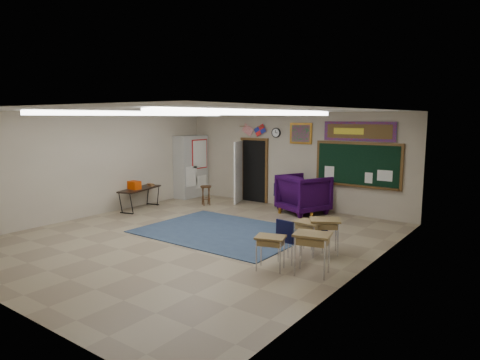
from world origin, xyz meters
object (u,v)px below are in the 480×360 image
Objects in this scene: wingback_armchair at (304,194)px; wooden_stool at (206,195)px; student_desk_front_left at (309,235)px; folding_table at (140,198)px; student_desk_front_right at (325,234)px.

wingback_armchair is 3.24m from wooden_stool.
student_desk_front_left is 1.08× the size of wooden_stool.
wingback_armchair reaches higher than folding_table.
wingback_armchair is 1.67× the size of student_desk_front_right.
wingback_armchair is 3.86m from student_desk_front_right.
student_desk_front_right reaches higher than student_desk_front_left.
student_desk_front_left is 0.33m from student_desk_front_right.
student_desk_front_left reaches higher than wooden_stool.
student_desk_front_right is 0.45× the size of folding_table.
wingback_armchair is 5.06m from folding_table.
student_desk_front_left is (1.91, -3.36, -0.20)m from wingback_armchair.
folding_table is at bearing 53.95° from wingback_armchair.
student_desk_front_right reaches higher than wooden_stool.
folding_table reaches higher than student_desk_front_left.
student_desk_front_left is at bearing 143.07° from wingback_armchair.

